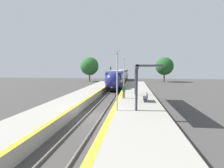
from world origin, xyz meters
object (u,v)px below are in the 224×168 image
(train, at_px, (121,76))
(platform_bench, at_px, (146,97))
(person_waiting, at_px, (124,91))
(lamppost_near, at_px, (117,76))
(railway_signal, at_px, (111,74))
(lamppost_mid, at_px, (124,73))

(train, distance_m, platform_bench, 31.36)
(person_waiting, bearing_deg, lamppost_near, -92.35)
(platform_bench, relative_size, railway_signal, 0.36)
(lamppost_mid, bearing_deg, train, 95.18)
(platform_bench, xyz_separation_m, lamppost_near, (-2.74, -4.42, 2.43))
(train, distance_m, railway_signal, 7.66)
(platform_bench, height_order, person_waiting, person_waiting)
(railway_signal, bearing_deg, train, 75.10)
(railway_signal, bearing_deg, person_waiting, -78.58)
(lamppost_near, height_order, lamppost_mid, same)
(platform_bench, relative_size, lamppost_near, 0.35)
(platform_bench, distance_m, railway_signal, 24.63)
(train, height_order, person_waiting, train)
(person_waiting, relative_size, railway_signal, 0.34)
(lamppost_near, bearing_deg, person_waiting, 87.65)
(lamppost_mid, bearing_deg, platform_bench, -66.89)
(platform_bench, xyz_separation_m, person_waiting, (-2.49, 1.62, 0.38))
(platform_bench, height_order, railway_signal, railway_signal)
(railway_signal, height_order, lamppost_mid, lamppost_mid)
(person_waiting, distance_m, lamppost_near, 6.38)
(train, height_order, lamppost_near, lamppost_near)
(railway_signal, height_order, lamppost_near, lamppost_near)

